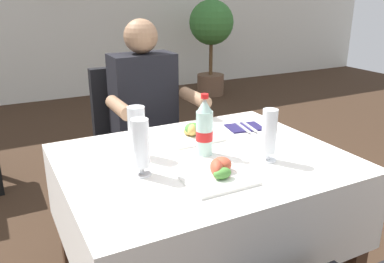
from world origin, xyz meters
The scene contains 11 objects.
main_dining_table centered at (-0.06, 0.06, 0.58)m, with size 1.14×0.91×0.75m.
chair_far_diner_seat centered at (-0.06, 0.91, 0.55)m, with size 0.44×0.50×0.97m.
seated_diner_far centered at (-0.02, 0.80, 0.71)m, with size 0.50×0.46×1.26m.
plate_near_camera centered at (-0.11, -0.14, 0.78)m, with size 0.24×0.24×0.07m.
plate_far_diner centered at (0.01, 0.29, 0.78)m, with size 0.25×0.25×0.07m.
beer_glass_left centered at (0.15, -0.09, 0.87)m, with size 0.07×0.07×0.21m.
beer_glass_middle centered at (-0.35, 0.02, 0.87)m, with size 0.07×0.07×0.22m.
beer_glass_right centered at (-0.30, 0.19, 0.86)m, with size 0.07×0.07×0.21m.
cola_bottle_primary centered at (-0.04, 0.08, 0.87)m, with size 0.07×0.07×0.26m.
napkin_cutlery_set centered at (0.30, 0.29, 0.76)m, with size 0.19×0.20×0.01m.
potted_plant_corner centered at (2.00, 3.57, 0.86)m, with size 0.60×0.60×1.30m.
Camera 1 is at (-0.80, -1.27, 1.40)m, focal length 37.52 mm.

